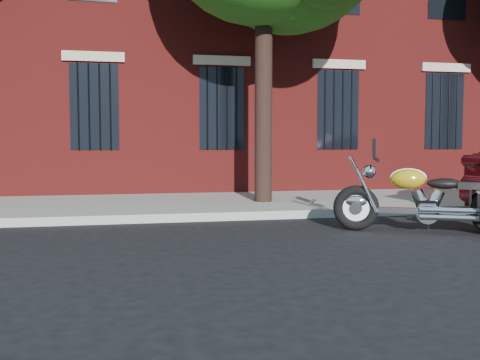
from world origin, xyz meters
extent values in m
plane|color=black|center=(0.00, 0.00, 0.00)|extent=(120.00, 120.00, 0.00)
cube|color=gray|center=(0.00, 1.38, 0.07)|extent=(40.00, 0.16, 0.15)
cube|color=gray|center=(0.00, 3.26, 0.07)|extent=(40.00, 3.60, 0.15)
cube|color=maroon|center=(0.00, 10.06, 6.00)|extent=(26.00, 10.00, 12.00)
cube|color=black|center=(0.00, 5.11, 2.20)|extent=(1.10, 0.14, 2.00)
cube|color=#B2A893|center=(0.00, 5.08, 3.35)|extent=(1.40, 0.20, 0.22)
cylinder|color=black|center=(0.00, 5.03, 2.20)|extent=(0.04, 0.04, 2.00)
cylinder|color=black|center=(0.50, 2.90, 2.50)|extent=(0.36, 0.36, 5.00)
torus|color=black|center=(1.23, -0.13, 0.36)|extent=(0.71, 0.43, 0.70)
cylinder|color=white|center=(1.23, -0.13, 0.36)|extent=(0.51, 0.27, 0.53)
ellipsoid|color=white|center=(1.23, -0.13, 0.46)|extent=(0.39, 0.27, 0.20)
cube|color=white|center=(2.14, -0.53, 0.34)|extent=(1.49, 0.74, 0.08)
cylinder|color=white|center=(2.19, -0.55, 0.32)|extent=(0.38, 0.31, 0.34)
cylinder|color=white|center=(2.60, -0.94, 0.33)|extent=(1.24, 0.62, 0.09)
ellipsoid|color=gold|center=(1.93, -0.44, 0.82)|extent=(0.60, 0.49, 0.30)
ellipsoid|color=black|center=(2.41, -0.65, 0.76)|extent=(0.59, 0.48, 0.16)
cylinder|color=white|center=(1.50, -0.25, 1.12)|extent=(0.37, 0.77, 0.04)
sphere|color=white|center=(1.40, -0.20, 0.93)|extent=(0.28, 0.28, 0.21)
cube|color=black|center=(1.46, -0.23, 1.28)|extent=(0.21, 0.40, 0.29)
camera|label=1|loc=(-2.20, -7.85, 1.37)|focal=40.00mm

